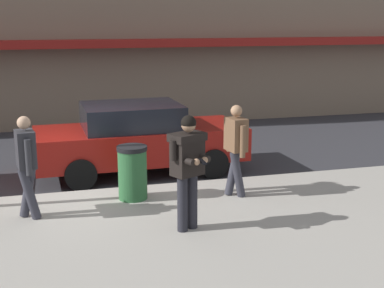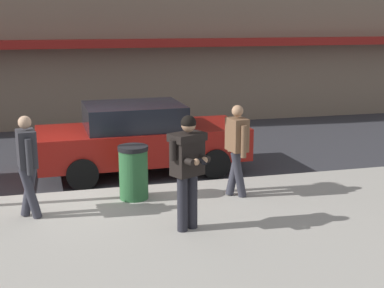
{
  "view_description": "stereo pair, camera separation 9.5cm",
  "coord_description": "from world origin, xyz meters",
  "px_view_note": "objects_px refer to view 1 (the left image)",
  "views": [
    {
      "loc": [
        -0.59,
        -10.12,
        3.34
      ],
      "look_at": [
        1.48,
        -2.56,
        1.49
      ],
      "focal_mm": 50.0,
      "sensor_mm": 36.0,
      "label": 1
    },
    {
      "loc": [
        -0.5,
        -10.15,
        3.34
      ],
      "look_at": [
        1.48,
        -2.56,
        1.49
      ],
      "focal_mm": 50.0,
      "sensor_mm": 36.0,
      "label": 2
    }
  ],
  "objects_px": {
    "man_texting_on_phone": "(188,160)",
    "pedestrian_with_bag": "(26,161)",
    "pedestrian_dark_coat": "(236,145)",
    "trash_bin": "(132,172)",
    "parked_sedan_mid": "(138,138)"
  },
  "relations": [
    {
      "from": "parked_sedan_mid",
      "to": "trash_bin",
      "type": "height_order",
      "value": "parked_sedan_mid"
    },
    {
      "from": "pedestrian_dark_coat",
      "to": "trash_bin",
      "type": "xyz_separation_m",
      "value": [
        -1.84,
        0.34,
        -0.47
      ]
    },
    {
      "from": "pedestrian_with_bag",
      "to": "trash_bin",
      "type": "bearing_deg",
      "value": 15.0
    },
    {
      "from": "pedestrian_with_bag",
      "to": "trash_bin",
      "type": "xyz_separation_m",
      "value": [
        1.79,
        0.48,
        -0.47
      ]
    },
    {
      "from": "pedestrian_dark_coat",
      "to": "trash_bin",
      "type": "relative_size",
      "value": 1.74
    },
    {
      "from": "man_texting_on_phone",
      "to": "pedestrian_with_bag",
      "type": "height_order",
      "value": "man_texting_on_phone"
    },
    {
      "from": "man_texting_on_phone",
      "to": "pedestrian_dark_coat",
      "type": "bearing_deg",
      "value": 46.91
    },
    {
      "from": "parked_sedan_mid",
      "to": "pedestrian_with_bag",
      "type": "distance_m",
      "value": 3.45
    },
    {
      "from": "man_texting_on_phone",
      "to": "pedestrian_with_bag",
      "type": "relative_size",
      "value": 1.06
    },
    {
      "from": "man_texting_on_phone",
      "to": "pedestrian_dark_coat",
      "type": "distance_m",
      "value": 1.84
    },
    {
      "from": "pedestrian_dark_coat",
      "to": "trash_bin",
      "type": "height_order",
      "value": "pedestrian_dark_coat"
    },
    {
      "from": "man_texting_on_phone",
      "to": "trash_bin",
      "type": "xyz_separation_m",
      "value": [
        -0.59,
        1.68,
        -0.62
      ]
    },
    {
      "from": "man_texting_on_phone",
      "to": "pedestrian_with_bag",
      "type": "xyz_separation_m",
      "value": [
        -2.38,
        1.2,
        -0.14
      ]
    },
    {
      "from": "parked_sedan_mid",
      "to": "pedestrian_dark_coat",
      "type": "relative_size",
      "value": 2.68
    },
    {
      "from": "pedestrian_with_bag",
      "to": "trash_bin",
      "type": "relative_size",
      "value": 1.74
    }
  ]
}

